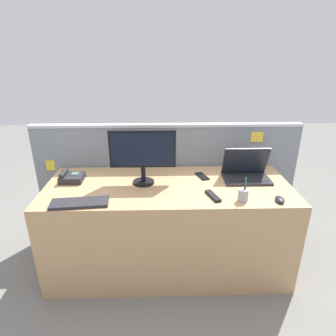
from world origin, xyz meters
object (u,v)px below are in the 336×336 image
keyboard_main (79,203)px  computer_mouse_right_hand (280,199)px  desktop_monitor (143,152)px  pen_cup (243,195)px  cell_phone_black_slab (202,176)px  desk_phone (71,177)px  laptop (246,171)px  tv_remote (213,196)px

keyboard_main → computer_mouse_right_hand: 1.37m
desktop_monitor → pen_cup: bearing=-24.4°
cell_phone_black_slab → computer_mouse_right_hand: bearing=-61.1°
desk_phone → keyboard_main: bearing=-67.3°
laptop → pen_cup: 0.39m
desktop_monitor → tv_remote: 0.61m
desktop_monitor → laptop: desktop_monitor is taller
keyboard_main → tv_remote: 0.92m
desk_phone → keyboard_main: size_ratio=0.46×
desktop_monitor → keyboard_main: size_ratio=1.30×
computer_mouse_right_hand → tv_remote: (-0.45, 0.08, -0.01)m
keyboard_main → pen_cup: bearing=-4.3°
keyboard_main → pen_cup: (1.12, 0.02, 0.04)m
desk_phone → computer_mouse_right_hand: 1.58m
pen_cup → cell_phone_black_slab: bearing=118.4°
cell_phone_black_slab → tv_remote: size_ratio=0.91×
desktop_monitor → keyboard_main: 0.59m
desk_phone → desktop_monitor: bearing=-4.8°
desk_phone → cell_phone_black_slab: desk_phone is taller
laptop → computer_mouse_right_hand: (0.13, -0.39, -0.05)m
laptop → cell_phone_black_slab: size_ratio=2.34×
desktop_monitor → tv_remote: size_ratio=2.95×
desktop_monitor → pen_cup: desktop_monitor is taller
keyboard_main → desk_phone: bearing=107.4°
laptop → desk_phone: bearing=-179.7°
keyboard_main → tv_remote: (0.92, 0.08, -0.00)m
desktop_monitor → cell_phone_black_slab: size_ratio=3.23×
computer_mouse_right_hand → pen_cup: pen_cup is taller
laptop → computer_mouse_right_hand: 0.41m
desk_phone → pen_cup: pen_cup is taller
laptop → keyboard_main: size_ratio=0.95×
pen_cup → cell_phone_black_slab: (-0.22, 0.42, -0.04)m
laptop → cell_phone_black_slab: bearing=173.0°
laptop → desk_phone: laptop is taller
desk_phone → tv_remote: (1.08, -0.31, -0.02)m
laptop → computer_mouse_right_hand: laptop is taller
keyboard_main → cell_phone_black_slab: size_ratio=2.47×
desk_phone → cell_phone_black_slab: bearing=2.8°
pen_cup → computer_mouse_right_hand: bearing=-3.4°
pen_cup → tv_remote: pen_cup is taller
laptop → desktop_monitor: bearing=-176.0°
desk_phone → cell_phone_black_slab: (1.05, 0.05, -0.03)m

